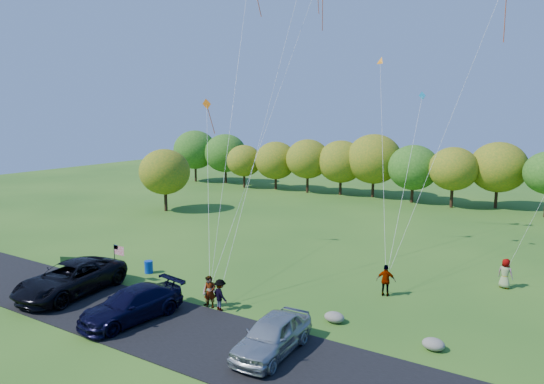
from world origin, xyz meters
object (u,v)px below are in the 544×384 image
(flyer_c, at_px, (220,295))
(flyer_d, at_px, (386,280))
(minivan_silver, at_px, (272,335))
(park_bench, at_px, (75,264))
(trash_barrel, at_px, (149,267))
(flyer_a, at_px, (210,292))
(flyer_b, at_px, (209,292))
(minivan_navy, at_px, (132,305))
(flyer_e, at_px, (505,273))
(minivan_dark, at_px, (71,278))

(flyer_c, xyz_separation_m, flyer_d, (7.13, 6.92, 0.07))
(minivan_silver, height_order, flyer_c, minivan_silver)
(park_bench, xyz_separation_m, trash_barrel, (4.59, 2.46, -0.14))
(flyer_a, distance_m, trash_barrel, 7.77)
(minivan_silver, xyz_separation_m, park_bench, (-17.74, 2.70, -0.36))
(minivan_silver, distance_m, flyer_b, 6.44)
(minivan_navy, bearing_deg, flyer_d, 54.26)
(minivan_silver, height_order, flyer_a, flyer_a)
(flyer_e, bearing_deg, minivan_silver, 79.22)
(minivan_silver, xyz_separation_m, flyer_c, (-5.07, 2.71, -0.03))
(flyer_a, bearing_deg, flyer_c, -33.00)
(flyer_a, distance_m, flyer_d, 10.47)
(minivan_dark, relative_size, minivan_navy, 1.21)
(flyer_b, height_order, flyer_d, flyer_d)
(minivan_navy, distance_m, trash_barrel, 7.82)
(flyer_b, xyz_separation_m, park_bench, (-11.89, -0.01, -0.34))
(flyer_e, xyz_separation_m, trash_barrel, (-21.14, -9.69, -0.52))
(flyer_e, bearing_deg, trash_barrel, 42.11)
(minivan_dark, height_order, minivan_navy, minivan_dark)
(minivan_dark, xyz_separation_m, flyer_e, (22.15, 15.03, -0.08))
(minivan_dark, relative_size, flyer_b, 3.84)
(flyer_a, xyz_separation_m, park_bench, (-11.94, -0.01, -0.35))
(park_bench, bearing_deg, minivan_dark, -63.51)
(flyer_d, xyz_separation_m, park_bench, (-19.80, -6.93, -0.40))
(flyer_d, bearing_deg, minivan_silver, 64.43)
(trash_barrel, bearing_deg, flyer_b, -18.57)
(park_bench, bearing_deg, trash_barrel, 3.68)
(minivan_navy, xyz_separation_m, flyer_d, (10.24, 10.48, 0.07))
(flyer_c, xyz_separation_m, trash_barrel, (-8.08, 2.45, -0.46))
(flyer_b, bearing_deg, park_bench, -172.66)
(minivan_navy, distance_m, minivan_silver, 8.22)
(flyer_d, relative_size, trash_barrel, 2.26)
(flyer_d, bearing_deg, flyer_c, 30.65)
(flyer_b, bearing_deg, minivan_navy, -115.87)
(flyer_c, distance_m, flyer_e, 17.83)
(flyer_a, relative_size, flyer_e, 0.97)
(minivan_dark, bearing_deg, flyer_a, 13.35)
(minivan_dark, relative_size, flyer_a, 3.78)
(minivan_dark, relative_size, flyer_d, 3.60)
(minivan_silver, relative_size, flyer_e, 2.68)
(flyer_b, bearing_deg, minivan_silver, -17.57)
(flyer_d, bearing_deg, trash_barrel, 2.88)
(trash_barrel, bearing_deg, flyer_d, 16.35)
(minivan_navy, xyz_separation_m, flyer_c, (3.11, 3.56, -0.01))
(minivan_silver, relative_size, flyer_d, 2.62)
(park_bench, bearing_deg, minivan_navy, -44.98)
(minivan_navy, relative_size, trash_barrel, 6.76)
(park_bench, bearing_deg, flyer_d, -5.30)
(flyer_c, height_order, park_bench, flyer_c)
(flyer_d, bearing_deg, minivan_navy, 32.20)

